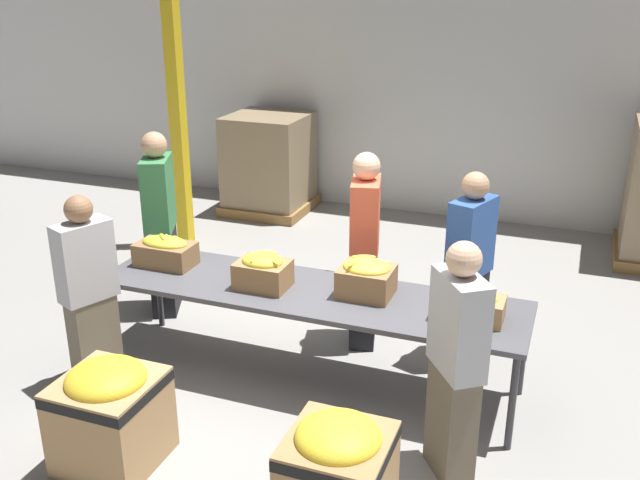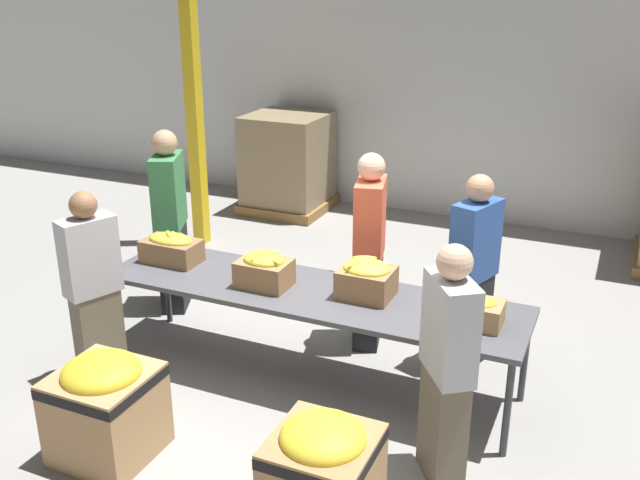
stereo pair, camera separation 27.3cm
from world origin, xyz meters
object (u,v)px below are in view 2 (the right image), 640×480
donation_bin_0 (105,404)px  volunteer_0 (171,222)px  banana_box_1 (264,269)px  donation_bin_1 (323,470)px  banana_box_2 (367,278)px  banana_box_3 (468,309)px  support_pillar (192,70)px  sorting_table (309,296)px  volunteer_3 (94,288)px  pallet_stack_0 (288,164)px  volunteer_2 (369,253)px  volunteer_4 (473,273)px  banana_box_0 (171,248)px  volunteer_1 (447,368)px

donation_bin_0 → volunteer_0: bearing=113.3°
banana_box_1 → donation_bin_1: 1.79m
banana_box_1 → banana_box_2: banana_box_2 is taller
banana_box_3 → support_pillar: (-3.62, 2.23, 1.14)m
banana_box_3 → donation_bin_1: 1.53m
sorting_table → support_pillar: size_ratio=0.82×
banana_box_2 → donation_bin_0: size_ratio=0.54×
volunteer_0 → banana_box_2: bearing=51.7°
banana_box_2 → support_pillar: size_ratio=0.10×
banana_box_3 → volunteer_3: 2.79m
pallet_stack_0 → donation_bin_0: bearing=-76.7°
sorting_table → volunteer_2: volunteer_2 is taller
volunteer_4 → support_pillar: bearing=-93.4°
banana_box_0 → banana_box_2: bearing=1.1°
volunteer_0 → donation_bin_0: (0.88, -2.04, -0.47)m
banana_box_0 → banana_box_1: 0.93m
banana_box_2 → sorting_table: bearing=-168.7°
banana_box_0 → volunteer_0: bearing=125.6°
banana_box_2 → volunteer_1: (0.82, -0.81, -0.12)m
volunteer_4 → donation_bin_0: volunteer_4 is taller
sorting_table → volunteer_3: bearing=-157.3°
banana_box_1 → banana_box_2: bearing=10.7°
banana_box_0 → volunteer_4: (2.35, 0.69, -0.09)m
pallet_stack_0 → volunteer_1: bearing=-53.7°
sorting_table → volunteer_1: (1.24, -0.72, 0.07)m
banana_box_3 → pallet_stack_0: 4.96m
volunteer_3 → donation_bin_0: bearing=-114.9°
banana_box_3 → volunteer_2: bearing=142.9°
volunteer_3 → support_pillar: support_pillar is taller
volunteer_3 → donation_bin_1: (2.24, -0.76, -0.40)m
sorting_table → donation_bin_1: (0.73, -1.39, -0.35)m
banana_box_1 → volunteer_3: volunteer_3 is taller
sorting_table → banana_box_1: size_ratio=8.31×
volunteer_3 → volunteer_4: 2.93m
banana_box_2 → support_pillar: (-2.84, 2.12, 1.10)m
banana_box_3 → volunteer_3: size_ratio=0.31×
volunteer_1 → pallet_stack_0: (-3.27, 4.45, -0.16)m
banana_box_0 → donation_bin_0: bearing=-72.6°
volunteer_1 → volunteer_4: size_ratio=0.99×
banana_box_2 → banana_box_3: 0.79m
volunteer_1 → volunteer_2: volunteer_2 is taller
volunteer_4 → donation_bin_1: size_ratio=2.33×
banana_box_3 → volunteer_3: (-2.72, -0.61, -0.10)m
banana_box_0 → banana_box_3: (2.48, -0.08, -0.02)m
volunteer_3 → volunteer_0: bearing=31.1°
banana_box_1 → banana_box_0: bearing=173.0°
sorting_table → volunteer_1: bearing=-30.1°
banana_box_1 → support_pillar: size_ratio=0.10×
banana_box_0 → volunteer_2: size_ratio=0.28×
volunteer_3 → pallet_stack_0: 4.39m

